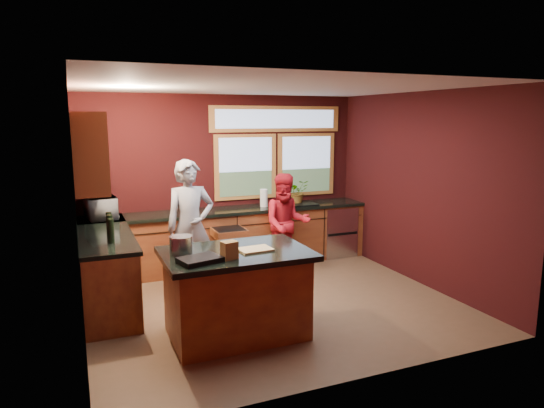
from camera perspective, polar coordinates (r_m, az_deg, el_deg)
floor at (r=6.34m, az=0.06°, el=-11.54°), size 4.50×4.50×0.00m
room_shell at (r=6.02m, az=-6.40°, el=4.91°), size 4.52×4.02×2.71m
back_counter at (r=7.78m, az=-3.39°, el=-3.85°), size 4.50×0.64×0.93m
left_counter at (r=6.57m, az=-18.98°, el=-7.01°), size 0.64×2.30×0.93m
island at (r=5.32m, az=-4.21°, el=-10.39°), size 1.55×1.05×0.95m
person_grey at (r=6.56m, az=-9.58°, el=-2.68°), size 0.68×0.47×1.80m
person_red at (r=7.35m, az=1.71°, el=-2.29°), size 0.86×0.74×1.52m
microwave at (r=7.26m, az=-19.46°, el=-0.40°), size 0.46×0.62×0.31m
potted_plant at (r=8.06m, az=3.01°, el=1.44°), size 0.35×0.31×0.39m
paper_towel at (r=7.78m, az=-0.97°, el=0.72°), size 0.12×0.12×0.28m
cutting_board at (r=5.19m, az=-1.99°, el=-5.35°), size 0.37×0.28×0.02m
stock_pot at (r=5.15m, az=-10.65°, el=-4.71°), size 0.24×0.24×0.18m
paper_bag at (r=4.87m, az=-5.04°, el=-5.43°), size 0.17×0.15×0.18m
black_tray at (r=4.81m, az=-8.46°, el=-6.50°), size 0.46×0.37×0.05m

